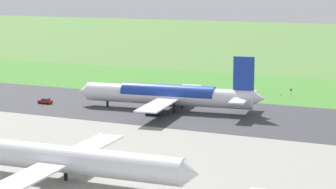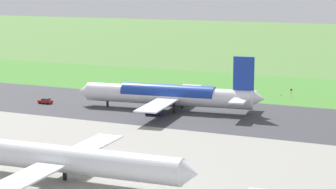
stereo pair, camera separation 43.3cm
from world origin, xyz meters
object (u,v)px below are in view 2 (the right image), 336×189
at_px(airliner_parked_mid, 63,158).
at_px(traffic_cone_orange, 281,95).
at_px(no_stopping_sign, 291,92).
at_px(service_car_followme, 45,101).
at_px(airliner_main, 169,95).

bearing_deg(airliner_parked_mid, traffic_cone_orange, -97.69).
bearing_deg(no_stopping_sign, service_car_followme, 32.33).
xyz_separation_m(airliner_main, service_car_followme, (37.28, 5.93, -3.51)).
relative_size(airliner_main, service_car_followme, 12.63).
relative_size(airliner_parked_mid, service_car_followme, 11.83).
distance_m(service_car_followme, traffic_cone_orange, 72.75).
distance_m(no_stopping_sign, traffic_cone_orange, 4.14).
distance_m(airliner_main, no_stopping_sign, 42.97).
bearing_deg(traffic_cone_orange, airliner_parked_mid, 82.31).
bearing_deg(traffic_cone_orange, airliner_main, 57.88).
relative_size(service_car_followme, no_stopping_sign, 1.59).
bearing_deg(airliner_main, service_car_followme, 9.04).
bearing_deg(traffic_cone_orange, service_car_followme, 34.89).
distance_m(airliner_parked_mid, traffic_cone_orange, 102.33).
xyz_separation_m(airliner_parked_mid, service_car_followme, (45.99, -59.73, -3.20)).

